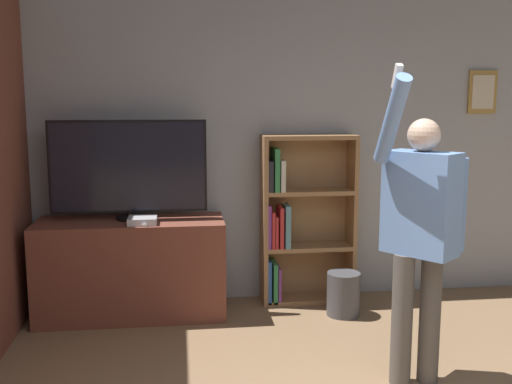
{
  "coord_description": "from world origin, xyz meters",
  "views": [
    {
      "loc": [
        -0.91,
        -1.94,
        1.77
      ],
      "look_at": [
        -0.4,
        2.05,
        1.13
      ],
      "focal_mm": 42.0,
      "sensor_mm": 36.0,
      "label": 1
    }
  ],
  "objects_px": {
    "television": "(129,168)",
    "waste_bin": "(343,294)",
    "bookshelf": "(299,220)",
    "person": "(420,227)",
    "game_console": "(142,220)"
  },
  "relations": [
    {
      "from": "television",
      "to": "waste_bin",
      "type": "bearing_deg",
      "value": -8.48
    },
    {
      "from": "bookshelf",
      "to": "waste_bin",
      "type": "height_order",
      "value": "bookshelf"
    },
    {
      "from": "bookshelf",
      "to": "person",
      "type": "relative_size",
      "value": 0.74
    },
    {
      "from": "game_console",
      "to": "waste_bin",
      "type": "relative_size",
      "value": 0.62
    },
    {
      "from": "waste_bin",
      "to": "bookshelf",
      "type": "bearing_deg",
      "value": 126.52
    },
    {
      "from": "game_console",
      "to": "bookshelf",
      "type": "distance_m",
      "value": 1.35
    },
    {
      "from": "bookshelf",
      "to": "television",
      "type": "bearing_deg",
      "value": -174.06
    },
    {
      "from": "bookshelf",
      "to": "waste_bin",
      "type": "relative_size",
      "value": 4.07
    },
    {
      "from": "game_console",
      "to": "waste_bin",
      "type": "xyz_separation_m",
      "value": [
        1.6,
        -0.08,
        -0.64
      ]
    },
    {
      "from": "game_console",
      "to": "bookshelf",
      "type": "bearing_deg",
      "value": 13.91
    },
    {
      "from": "person",
      "to": "bookshelf",
      "type": "bearing_deg",
      "value": 156.2
    },
    {
      "from": "television",
      "to": "bookshelf",
      "type": "bearing_deg",
      "value": 5.94
    },
    {
      "from": "game_console",
      "to": "person",
      "type": "height_order",
      "value": "person"
    },
    {
      "from": "bookshelf",
      "to": "waste_bin",
      "type": "xyz_separation_m",
      "value": [
        0.3,
        -0.4,
        -0.54
      ]
    },
    {
      "from": "person",
      "to": "television",
      "type": "bearing_deg",
      "value": -166.96
    }
  ]
}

